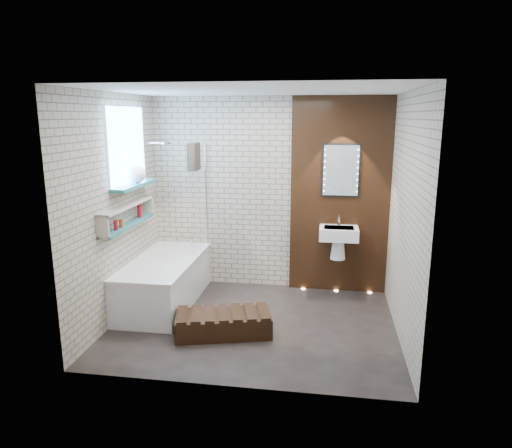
% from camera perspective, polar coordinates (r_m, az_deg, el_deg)
% --- Properties ---
extents(ground, '(3.20, 3.20, 0.00)m').
position_cam_1_polar(ground, '(5.54, -0.24, -12.02)').
color(ground, black).
rests_on(ground, ground).
extents(room_shell, '(3.24, 3.20, 2.60)m').
position_cam_1_polar(room_shell, '(5.13, -0.26, 1.26)').
color(room_shell, '#B9AC93').
rests_on(room_shell, ground).
extents(walnut_panel, '(1.30, 0.06, 2.60)m').
position_cam_1_polar(walnut_panel, '(6.32, 10.14, 3.29)').
color(walnut_panel, black).
rests_on(walnut_panel, ground).
extents(clerestory_window, '(0.18, 1.00, 0.94)m').
position_cam_1_polar(clerestory_window, '(5.83, -15.29, 8.19)').
color(clerestory_window, '#7FADE0').
rests_on(clerestory_window, room_shell).
extents(display_niche, '(0.14, 1.30, 0.26)m').
position_cam_1_polar(display_niche, '(5.73, -15.31, 1.02)').
color(display_niche, '#21737B').
rests_on(display_niche, room_shell).
extents(bathtub, '(0.79, 1.74, 0.70)m').
position_cam_1_polar(bathtub, '(6.13, -11.04, -6.82)').
color(bathtub, white).
rests_on(bathtub, ground).
extents(bath_screen, '(0.01, 0.78, 1.40)m').
position_cam_1_polar(bath_screen, '(6.17, -6.96, 2.98)').
color(bath_screen, white).
rests_on(bath_screen, bathtub).
extents(towel, '(0.10, 0.26, 0.34)m').
position_cam_1_polar(towel, '(5.94, -7.55, 8.13)').
color(towel, '#282420').
rests_on(towel, bath_screen).
extents(shower_head, '(0.18, 0.18, 0.02)m').
position_cam_1_polar(shower_head, '(6.28, -10.83, 9.64)').
color(shower_head, silver).
rests_on(shower_head, room_shell).
extents(washbasin, '(0.50, 0.36, 0.58)m').
position_cam_1_polar(washbasin, '(6.23, 9.99, -1.64)').
color(washbasin, white).
rests_on(washbasin, walnut_panel).
extents(led_mirror, '(0.50, 0.02, 0.70)m').
position_cam_1_polar(led_mirror, '(6.23, 10.28, 6.41)').
color(led_mirror, black).
rests_on(led_mirror, walnut_panel).
extents(walnut_step, '(1.12, 0.71, 0.23)m').
position_cam_1_polar(walnut_step, '(5.28, -3.99, -12.02)').
color(walnut_step, black).
rests_on(walnut_step, ground).
extents(niche_bottles, '(0.06, 0.74, 0.16)m').
position_cam_1_polar(niche_bottles, '(5.81, -14.93, 0.90)').
color(niche_bottles, maroon).
rests_on(niche_bottles, display_niche).
extents(sill_vases, '(0.21, 0.21, 0.21)m').
position_cam_1_polar(sill_vases, '(5.89, -14.24, 5.88)').
color(sill_vases, white).
rests_on(sill_vases, clerestory_window).
extents(floor_uplights, '(0.96, 0.06, 0.01)m').
position_cam_1_polar(floor_uplights, '(6.59, 9.70, -7.98)').
color(floor_uplights, '#FFD899').
rests_on(floor_uplights, ground).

